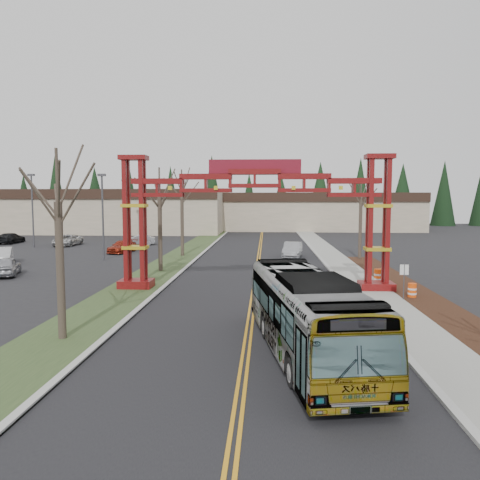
# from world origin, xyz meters

# --- Properties ---
(ground) EXTENTS (200.00, 200.00, 0.00)m
(ground) POSITION_xyz_m (0.00, 0.00, 0.00)
(ground) COLOR black
(ground) RESTS_ON ground
(road) EXTENTS (12.00, 110.00, 0.02)m
(road) POSITION_xyz_m (0.00, 25.00, 0.01)
(road) COLOR black
(road) RESTS_ON ground
(lane_line_left) EXTENTS (0.12, 100.00, 0.01)m
(lane_line_left) POSITION_xyz_m (-0.12, 25.00, 0.03)
(lane_line_left) COLOR orange
(lane_line_left) RESTS_ON road
(lane_line_right) EXTENTS (0.12, 100.00, 0.01)m
(lane_line_right) POSITION_xyz_m (0.12, 25.00, 0.03)
(lane_line_right) COLOR orange
(lane_line_right) RESTS_ON road
(curb_right) EXTENTS (0.30, 110.00, 0.15)m
(curb_right) POSITION_xyz_m (6.15, 25.00, 0.07)
(curb_right) COLOR #B0B0AB
(curb_right) RESTS_ON ground
(sidewalk_right) EXTENTS (2.60, 110.00, 0.14)m
(sidewalk_right) POSITION_xyz_m (7.60, 25.00, 0.08)
(sidewalk_right) COLOR gray
(sidewalk_right) RESTS_ON ground
(landscape_strip) EXTENTS (2.60, 50.00, 0.12)m
(landscape_strip) POSITION_xyz_m (10.20, 10.00, 0.06)
(landscape_strip) COLOR black
(landscape_strip) RESTS_ON ground
(grass_median) EXTENTS (4.00, 110.00, 0.08)m
(grass_median) POSITION_xyz_m (-8.00, 25.00, 0.04)
(grass_median) COLOR #2F4522
(grass_median) RESTS_ON ground
(curb_left) EXTENTS (0.30, 110.00, 0.15)m
(curb_left) POSITION_xyz_m (-6.15, 25.00, 0.07)
(curb_left) COLOR #B0B0AB
(curb_left) RESTS_ON ground
(gateway_arch) EXTENTS (18.20, 1.60, 8.90)m
(gateway_arch) POSITION_xyz_m (0.00, 18.00, 5.98)
(gateway_arch) COLOR #580C0B
(gateway_arch) RESTS_ON ground
(retail_building_west) EXTENTS (46.00, 22.30, 7.50)m
(retail_building_west) POSITION_xyz_m (-30.00, 71.96, 3.76)
(retail_building_west) COLOR tan
(retail_building_west) RESTS_ON ground
(retail_building_east) EXTENTS (38.00, 20.30, 7.00)m
(retail_building_east) POSITION_xyz_m (10.00, 79.95, 3.51)
(retail_building_east) COLOR tan
(retail_building_east) RESTS_ON ground
(conifer_treeline) EXTENTS (116.10, 5.60, 13.00)m
(conifer_treeline) POSITION_xyz_m (0.25, 92.00, 6.49)
(conifer_treeline) COLOR black
(conifer_treeline) RESTS_ON ground
(transit_bus) EXTENTS (4.61, 11.95, 3.25)m
(transit_bus) POSITION_xyz_m (2.35, 5.18, 1.62)
(transit_bus) COLOR #979B9E
(transit_bus) RESTS_ON ground
(silver_sedan) EXTENTS (2.36, 5.03, 1.59)m
(silver_sedan) POSITION_xyz_m (3.44, 34.83, 0.80)
(silver_sedan) COLOR #A5A8AD
(silver_sedan) RESTS_ON ground
(parked_car_near_a) EXTENTS (3.18, 4.75, 1.50)m
(parked_car_near_a) POSITION_xyz_m (-19.64, 22.50, 0.75)
(parked_car_near_a) COLOR #A2A3AA
(parked_car_near_a) RESTS_ON ground
(parked_car_near_b) EXTENTS (3.39, 4.87, 1.52)m
(parked_car_near_b) POSITION_xyz_m (-23.57, 28.75, 0.76)
(parked_car_near_b) COLOR silver
(parked_car_near_b) RESTS_ON ground
(parked_car_mid_a) EXTENTS (2.61, 4.88, 1.34)m
(parked_car_mid_a) POSITION_xyz_m (-15.30, 38.28, 0.67)
(parked_car_mid_a) COLOR maroon
(parked_car_mid_a) RESTS_ON ground
(parked_car_far_a) EXTENTS (4.29, 2.32, 1.34)m
(parked_car_far_a) POSITION_xyz_m (-15.70, 46.67, 0.67)
(parked_car_far_a) COLOR #B4B5BC
(parked_car_far_a) RESTS_ON ground
(parked_car_far_b) EXTENTS (2.52, 5.13, 1.40)m
(parked_car_far_b) POSITION_xyz_m (-24.58, 45.25, 0.70)
(parked_car_far_b) COLOR silver
(parked_car_far_b) RESTS_ON ground
(parked_car_far_c) EXTENTS (2.04, 4.89, 1.41)m
(parked_car_far_c) POSITION_xyz_m (-33.44, 47.76, 0.71)
(parked_car_far_c) COLOR black
(parked_car_far_c) RESTS_ON ground
(bare_tree_median_near) EXTENTS (3.41, 3.41, 8.20)m
(bare_tree_median_near) POSITION_xyz_m (-8.00, 6.54, 5.91)
(bare_tree_median_near) COLOR #382D26
(bare_tree_median_near) RESTS_ON ground
(bare_tree_median_mid) EXTENTS (3.51, 3.51, 8.58)m
(bare_tree_median_mid) POSITION_xyz_m (-8.00, 25.30, 6.23)
(bare_tree_median_mid) COLOR #382D26
(bare_tree_median_mid) RESTS_ON ground
(bare_tree_median_far) EXTENTS (3.49, 3.49, 9.02)m
(bare_tree_median_far) POSITION_xyz_m (-8.00, 35.45, 6.67)
(bare_tree_median_far) COLOR #382D26
(bare_tree_median_far) RESTS_ON ground
(bare_tree_right_far) EXTENTS (3.24, 3.24, 8.06)m
(bare_tree_right_far) POSITION_xyz_m (10.00, 33.76, 5.88)
(bare_tree_right_far) COLOR #382D26
(bare_tree_right_far) RESTS_ON ground
(light_pole_near) EXTENTS (0.73, 0.36, 8.41)m
(light_pole_near) POSITION_xyz_m (-15.07, 31.72, 4.86)
(light_pole_near) COLOR #3F3F44
(light_pole_near) RESTS_ON ground
(light_pole_mid) EXTENTS (0.78, 0.39, 9.01)m
(light_pole_mid) POSITION_xyz_m (-27.95, 43.19, 5.21)
(light_pole_mid) COLOR #3F3F44
(light_pole_mid) RESTS_ON ground
(light_pole_far) EXTENTS (0.76, 0.38, 8.75)m
(light_pole_far) POSITION_xyz_m (-19.97, 54.75, 5.06)
(light_pole_far) COLOR #3F3F44
(light_pole_far) RESTS_ON ground
(street_sign) EXTENTS (0.50, 0.06, 2.21)m
(street_sign) POSITION_xyz_m (8.87, 14.89, 1.59)
(street_sign) COLOR #3F3F44
(street_sign) RESTS_ON ground
(barrel_south) EXTENTS (0.51, 0.51, 0.95)m
(barrel_south) POSITION_xyz_m (9.62, 15.72, 0.48)
(barrel_south) COLOR #F84F0D
(barrel_south) RESTS_ON ground
(barrel_mid) EXTENTS (0.59, 0.59, 1.10)m
(barrel_mid) POSITION_xyz_m (8.69, 20.41, 0.55)
(barrel_mid) COLOR #F84F0D
(barrel_mid) RESTS_ON ground
(barrel_north) EXTENTS (0.57, 0.57, 1.06)m
(barrel_north) POSITION_xyz_m (9.14, 20.84, 0.53)
(barrel_north) COLOR #F84F0D
(barrel_north) RESTS_ON ground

